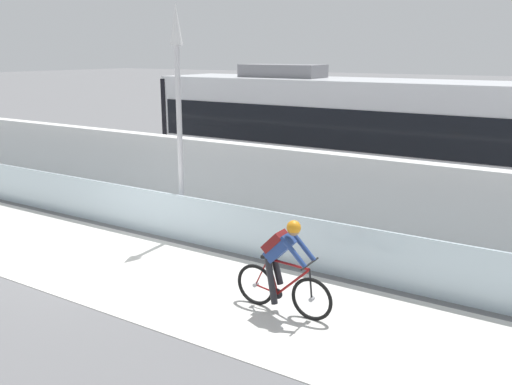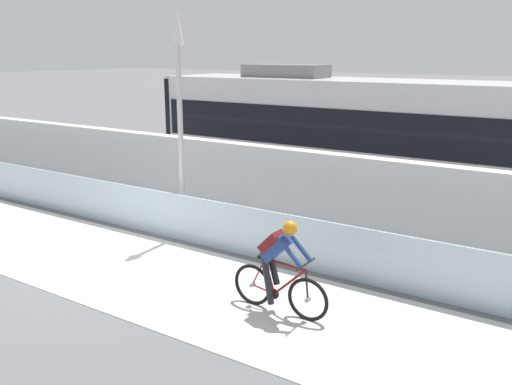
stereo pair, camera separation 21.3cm
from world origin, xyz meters
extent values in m
plane|color=slate|center=(0.00, 0.00, 0.00)|extent=(200.00, 200.00, 0.00)
cube|color=silver|center=(0.00, 0.00, 0.01)|extent=(32.00, 3.20, 0.01)
cube|color=silver|center=(0.00, 1.85, 0.53)|extent=(32.00, 0.05, 1.06)
cube|color=silver|center=(0.00, 3.65, 1.01)|extent=(32.00, 0.36, 2.01)
cube|color=#595654|center=(0.00, 6.13, 0.00)|extent=(32.00, 0.08, 0.01)
cube|color=#595654|center=(0.00, 7.57, 0.00)|extent=(32.00, 0.08, 0.01)
cube|color=silver|center=(2.46, 6.85, 1.90)|extent=(11.00, 2.50, 3.10)
cube|color=black|center=(2.46, 6.85, 2.25)|extent=(10.56, 2.54, 1.04)
cube|color=red|center=(2.46, 6.85, 0.53)|extent=(10.78, 2.53, 0.28)
cube|color=slate|center=(0.48, 6.85, 3.63)|extent=(2.40, 1.10, 0.36)
cube|color=#232326|center=(-1.06, 6.85, 0.36)|extent=(1.40, 1.88, 0.20)
cylinder|color=black|center=(-1.06, 6.13, 0.30)|extent=(0.60, 0.10, 0.60)
cylinder|color=black|center=(-1.06, 7.57, 0.30)|extent=(0.60, 0.10, 0.60)
cube|color=#232326|center=(5.98, 6.85, 0.36)|extent=(1.40, 1.88, 0.20)
cylinder|color=black|center=(5.98, 6.13, 0.30)|extent=(0.60, 0.10, 0.60)
cylinder|color=black|center=(5.98, 7.57, 0.30)|extent=(0.60, 0.10, 0.60)
cube|color=black|center=(-2.99, 6.85, 1.90)|extent=(0.16, 2.54, 2.94)
torus|color=black|center=(4.91, 0.00, 0.36)|extent=(0.72, 0.06, 0.72)
cylinder|color=#99999E|center=(4.91, 0.00, 0.36)|extent=(0.07, 0.10, 0.07)
torus|color=black|center=(3.86, 0.00, 0.36)|extent=(0.72, 0.06, 0.72)
cylinder|color=#99999E|center=(3.86, 0.00, 0.36)|extent=(0.07, 0.10, 0.07)
cylinder|color=maroon|center=(4.57, 0.00, 0.57)|extent=(0.60, 0.04, 0.58)
cylinder|color=maroon|center=(4.19, 0.00, 0.59)|extent=(0.22, 0.04, 0.59)
cylinder|color=maroon|center=(4.48, 0.00, 0.86)|extent=(0.76, 0.04, 0.07)
cylinder|color=maroon|center=(4.07, 0.00, 0.33)|extent=(0.43, 0.03, 0.09)
cylinder|color=maroon|center=(3.98, 0.00, 0.62)|extent=(0.27, 0.02, 0.53)
cylinder|color=black|center=(4.88, 0.00, 0.60)|extent=(0.08, 0.03, 0.49)
cube|color=black|center=(4.10, 0.00, 0.90)|extent=(0.24, 0.10, 0.05)
cylinder|color=black|center=(4.86, 0.00, 0.95)|extent=(0.03, 0.58, 0.03)
cylinder|color=#262628|center=(4.28, 0.00, 0.30)|extent=(0.18, 0.02, 0.18)
cube|color=navy|center=(4.32, 0.00, 1.11)|extent=(0.50, 0.28, 0.51)
cube|color=maroon|center=(4.23, 0.00, 1.21)|extent=(0.38, 0.30, 0.38)
sphere|color=#997051|center=(4.56, 0.00, 1.46)|extent=(0.20, 0.20, 0.20)
sphere|color=orange|center=(4.56, 0.00, 1.49)|extent=(0.23, 0.23, 0.23)
cylinder|color=navy|center=(4.68, -0.16, 1.12)|extent=(0.41, 0.08, 0.41)
cylinder|color=navy|center=(4.68, 0.16, 1.12)|extent=(0.41, 0.08, 0.41)
cylinder|color=black|center=(4.21, -0.09, 0.55)|extent=(0.25, 0.11, 0.79)
cylinder|color=black|center=(4.21, 0.09, 0.69)|extent=(0.25, 0.11, 0.52)
cylinder|color=gray|center=(0.51, 2.15, 0.10)|extent=(0.24, 0.24, 0.20)
cylinder|color=silver|center=(0.51, 2.15, 2.20)|extent=(0.12, 0.12, 4.20)
cone|color=white|center=(0.51, 2.15, 4.75)|extent=(0.28, 0.28, 0.90)
camera|label=1|loc=(8.37, -7.20, 4.16)|focal=38.27mm
camera|label=2|loc=(8.55, -7.09, 4.16)|focal=38.27mm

